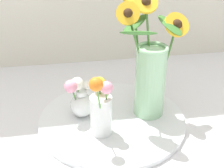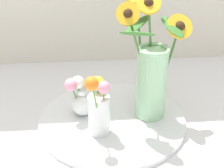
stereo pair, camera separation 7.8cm
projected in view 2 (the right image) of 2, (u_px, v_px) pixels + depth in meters
name	position (u px, v px, depth m)	size (l,w,h in m)	color
ground_plane	(116.00, 135.00, 1.02)	(6.00, 6.00, 0.00)	silver
serving_tray	(112.00, 120.00, 1.08)	(0.50, 0.50, 0.02)	silver
mason_jar_sunflowers	(151.00, 70.00, 1.02)	(0.26, 0.27, 0.42)	#99CC9E
vase_small_center	(99.00, 108.00, 0.96)	(0.08, 0.13, 0.23)	white
vase_bulb_right	(81.00, 99.00, 1.06)	(0.10, 0.09, 0.15)	white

